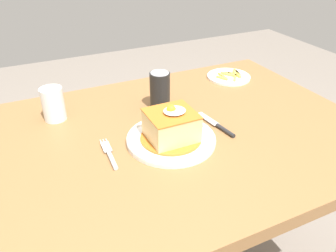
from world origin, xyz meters
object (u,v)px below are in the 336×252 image
(soda_can, at_px, (160,90))
(main_plate, at_px, (171,139))
(fork, at_px, (110,156))
(knife, at_px, (220,127))
(side_plate_fries, at_px, (229,77))
(drinking_glass, at_px, (54,106))

(soda_can, bearing_deg, main_plate, -105.69)
(fork, relative_size, knife, 0.85)
(soda_can, relative_size, side_plate_fries, 0.73)
(fork, distance_m, soda_can, 0.31)
(main_plate, bearing_deg, drinking_glass, 135.19)
(fork, relative_size, side_plate_fries, 0.83)
(fork, xyz_separation_m, soda_can, (0.23, 0.20, 0.06))
(main_plate, xyz_separation_m, fork, (-0.18, -0.00, -0.00))
(knife, xyz_separation_m, side_plate_fries, (0.24, 0.31, -0.00))
(side_plate_fries, bearing_deg, soda_can, -162.27)
(fork, bearing_deg, side_plate_fries, 28.21)
(main_plate, bearing_deg, fork, -179.92)
(knife, xyz_separation_m, drinking_glass, (-0.43, 0.27, 0.04))
(side_plate_fries, bearing_deg, main_plate, -142.43)
(soda_can, distance_m, drinking_glass, 0.34)
(main_plate, bearing_deg, knife, -0.25)
(knife, height_order, drinking_glass, drinking_glass)
(knife, distance_m, drinking_glass, 0.51)
(fork, height_order, knife, same)
(main_plate, relative_size, side_plate_fries, 1.48)
(drinking_glass, distance_m, side_plate_fries, 0.68)
(side_plate_fries, bearing_deg, drinking_glass, -176.37)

